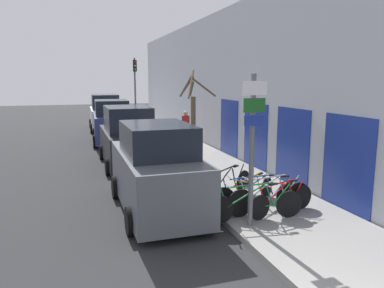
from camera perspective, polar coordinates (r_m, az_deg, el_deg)
ground_plane at (r=14.69m, az=-8.33°, el=-3.82°), size 80.00×80.00×0.00m
sidewalk_curb at (r=17.91m, az=-1.63°, el=-1.01°), size 3.20×32.00×0.15m
building_facade at (r=18.06m, az=3.81°, el=9.11°), size 0.23×32.00×6.50m
signpost at (r=8.31m, az=9.16°, el=-0.03°), size 0.57×0.13×3.41m
bicycle_0 at (r=9.02m, az=9.61°, el=-9.08°), size 2.39×0.44×0.91m
bicycle_1 at (r=9.56m, az=13.56°, el=-8.28°), size 2.04×0.64×0.85m
bicycle_2 at (r=9.60m, az=11.81°, el=-7.90°), size 2.36×0.44×0.95m
bicycle_3 at (r=9.67m, az=9.78°, el=-7.73°), size 2.48×0.44×0.94m
bicycle_4 at (r=10.01m, az=9.15°, el=-7.31°), size 1.88×1.26×0.84m
bicycle_5 at (r=10.21m, az=5.33°, el=-6.60°), size 2.07×1.44×0.97m
parked_car_0 at (r=9.82m, az=-5.43°, el=-4.17°), size 2.03×4.53×2.34m
parked_car_1 at (r=15.23m, az=-9.75°, el=0.74°), size 2.07×4.64×2.39m
parked_car_2 at (r=20.76m, az=-12.10°, el=3.08°), size 2.23×4.24×2.35m
parked_car_3 at (r=26.33m, az=-13.08°, el=4.47°), size 2.21×4.81×2.43m
pedestrian_near at (r=18.73m, az=-0.97°, el=2.82°), size 0.46×0.39×1.74m
street_tree at (r=12.32m, az=0.15°, el=2.72°), size 1.28×1.95×3.59m
traffic_light at (r=22.12m, az=-8.65°, el=8.67°), size 0.20×0.30×4.50m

